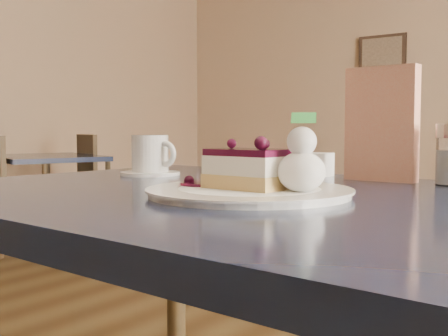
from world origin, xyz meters
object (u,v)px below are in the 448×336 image
Objects in this scene: main_table at (268,242)px; coffee_set at (151,157)px; dessert_plate at (249,192)px; bg_table_far_left at (48,234)px; cheesecake_slice at (249,169)px.

coffee_set reaches higher than main_table.
dessert_plate is 0.47m from coffee_set.
cheesecake_slice is at bearing -12.35° from bg_table_far_left.
bg_table_far_left is (-3.36, 2.00, -0.67)m from main_table.
dessert_plate is at bearing -12.35° from bg_table_far_left.
bg_table_far_left is (-2.94, 1.84, -0.79)m from coffee_set.
coffee_set is at bearing -13.03° from bg_table_far_left.
coffee_set is 3.56m from bg_table_far_left.
cheesecake_slice reaches higher than main_table.
cheesecake_slice is at bearing -14.04° from dessert_plate.
cheesecake_slice is 0.47m from coffee_set.
coffee_set is 0.09× the size of bg_table_far_left.
main_table is 0.11m from dessert_plate.
dessert_plate is 2.19× the size of coffee_set.
coffee_set reaches higher than bg_table_far_left.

